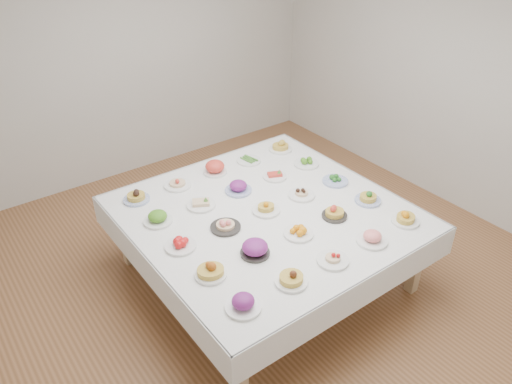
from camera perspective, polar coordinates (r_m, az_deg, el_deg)
room_envelope at (r=4.16m, az=0.19°, el=11.96°), size 5.02×5.02×2.81m
display_table at (r=4.49m, az=1.14°, el=-2.91°), size 2.33×2.33×0.75m
dish_0 at (r=3.50m, az=-1.48°, el=-12.47°), size 0.25×0.25×0.13m
dish_1 at (r=3.69m, az=4.06°, el=-9.53°), size 0.25×0.24×0.14m
dish_2 at (r=3.92m, az=8.79°, el=-7.32°), size 0.25×0.25×0.12m
dish_3 at (r=4.17m, az=13.17°, el=-4.87°), size 0.25×0.25×0.14m
dish_4 at (r=4.47m, az=16.78°, el=-2.66°), size 0.24×0.24×0.14m
dish_5 at (r=3.75m, az=-5.24°, el=-8.63°), size 0.27×0.27×0.16m
dish_6 at (r=3.93m, az=-0.11°, el=-6.28°), size 0.23×0.23×0.15m
dish_7 at (r=4.16m, az=4.88°, el=-4.42°), size 0.25×0.25×0.10m
dish_8 at (r=4.41m, az=9.00°, el=-2.11°), size 0.22×0.22×0.14m
dish_9 at (r=4.67m, az=12.73°, el=-0.37°), size 0.24×0.24×0.14m
dish_10 at (r=4.06m, az=-8.65°, el=-5.75°), size 0.25×0.25×0.11m
dish_11 at (r=4.22m, az=-3.52°, el=-3.42°), size 0.26×0.26×0.14m
dish_12 at (r=4.43m, az=1.16°, el=-1.57°), size 0.25×0.25×0.14m
dish_13 at (r=4.66m, az=5.24°, el=0.04°), size 0.25×0.25×0.12m
dish_14 at (r=4.93m, az=9.06°, el=1.47°), size 0.25×0.25×0.09m
dish_15 at (r=4.37m, az=-11.20°, el=-2.67°), size 0.26×0.26×0.14m
dish_16 at (r=4.53m, az=-6.32°, el=-1.09°), size 0.26×0.26×0.11m
dish_17 at (r=4.71m, az=-2.05°, el=0.73°), size 0.25×0.25×0.14m
dish_18 at (r=4.95m, az=2.17°, el=2.05°), size 0.23×0.23×0.10m
dish_19 at (r=5.20m, az=5.78°, el=3.62°), size 0.26×0.26×0.12m
dish_20 at (r=4.71m, az=-13.57°, el=-0.27°), size 0.24×0.24×0.14m
dish_21 at (r=4.85m, az=-9.00°, el=1.37°), size 0.26×0.26×0.15m
dish_22 at (r=5.03m, az=-4.72°, el=2.89°), size 0.27×0.27×0.15m
dish_23 at (r=5.24m, az=-0.83°, el=3.74°), size 0.25×0.25×0.06m
dish_24 at (r=5.46m, az=2.82°, el=5.51°), size 0.28×0.27×0.16m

